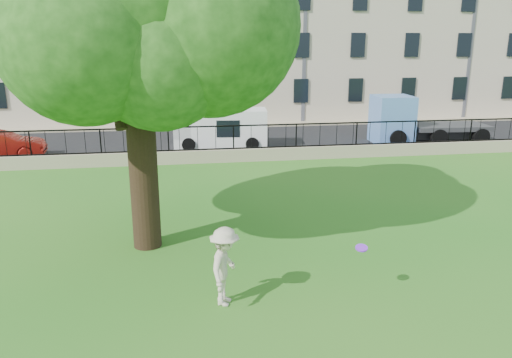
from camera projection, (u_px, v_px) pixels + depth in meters
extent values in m
plane|color=#206B19|center=(289.00, 276.00, 12.14)|extent=(120.00, 120.00, 0.00)
cube|color=tan|center=(234.00, 155.00, 23.48)|extent=(50.00, 0.40, 0.60)
cube|color=black|center=(234.00, 148.00, 23.39)|extent=(50.00, 0.05, 0.06)
cube|color=black|center=(233.00, 126.00, 23.10)|extent=(50.00, 0.05, 0.06)
cube|color=black|center=(224.00, 142.00, 28.03)|extent=(60.00, 9.00, 0.01)
cube|color=tan|center=(217.00, 126.00, 32.96)|extent=(60.00, 1.40, 0.12)
cube|color=beige|center=(209.00, 26.00, 36.65)|extent=(56.00, 10.00, 13.00)
cylinder|color=black|center=(143.00, 173.00, 13.37)|extent=(0.77, 0.77, 4.19)
sphere|color=#1D4A13|center=(209.00, 26.00, 11.86)|extent=(4.38, 4.38, 4.38)
sphere|color=#1D4A13|center=(72.00, 15.00, 12.79)|extent=(4.73, 4.73, 4.73)
imported|color=beige|center=(225.00, 266.00, 10.64)|extent=(1.01, 1.29, 1.75)
cylinder|color=#8329EA|center=(362.00, 248.00, 10.82)|extent=(0.34, 0.33, 0.12)
imported|color=#A41B14|center=(1.00, 145.00, 24.02)|extent=(4.09, 1.76, 1.31)
cube|color=white|center=(221.00, 128.00, 26.41)|extent=(4.99, 2.37, 2.02)
cube|color=#5F90E0|center=(428.00, 119.00, 27.71)|extent=(6.31, 2.53, 2.60)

